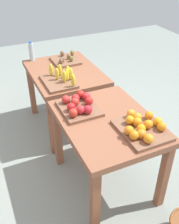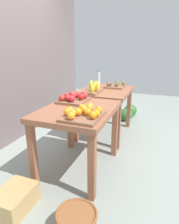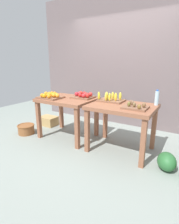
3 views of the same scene
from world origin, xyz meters
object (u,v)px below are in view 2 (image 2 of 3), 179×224
Objects in this scene: apple_bin at (74,98)px; banana_crate at (91,89)px; watermelon_pile at (128,112)px; water_bottle at (98,78)px; cardboard_produce_box at (15,199)px; display_table_left at (78,118)px; display_table_right at (105,97)px; orange_bin at (83,113)px; kiwi_bin at (115,86)px; wicker_basket at (77,222)px.

apple_bin is 0.91× the size of banana_crate.
apple_bin reaches higher than watermelon_pile.
water_bottle reaches higher than cardboard_produce_box.
apple_bin reaches higher than display_table_left.
orange_bin is at bearing -172.82° from display_table_right.
display_table_right is 1.41m from orange_bin.
kiwi_bin is 1.03× the size of wicker_basket.
banana_crate reaches higher than wicker_basket.
water_bottle reaches higher than apple_bin.
wicker_basket is (-0.85, -0.35, -0.57)m from display_table_left.
orange_bin reaches higher than kiwi_bin.
banana_crate is (-0.27, 0.15, 0.16)m from display_table_right.
display_table_left is 0.36m from orange_bin.
water_bottle is at bearing 131.75° from watermelon_pile.
kiwi_bin is at bearing -120.97° from water_bottle.
apple_bin is 1.98m from watermelon_pile.
banana_crate is at bearing 152.02° from display_table_right.
orange_bin is 0.96m from wicker_basket.
kiwi_bin reaches higher than watermelon_pile.
banana_crate is at bearing 9.79° from display_table_left.
display_table_right is 0.30m from kiwi_bin.
kiwi_bin is (1.63, 0.07, -0.02)m from orange_bin.
display_table_left is at bearing -170.25° from water_bottle.
apple_bin is at bearing 25.12° from wicker_basket.
kiwi_bin is 0.99m from watermelon_pile.
water_bottle is (0.23, 0.38, 0.09)m from kiwi_bin.
water_bottle is at bearing 4.40° from apple_bin.
display_table_left is 1.50× the size of watermelon_pile.
cardboard_produce_box is (0.02, 0.65, -0.00)m from wicker_basket.
watermelon_pile is (0.94, -0.25, -0.55)m from display_table_right.
banana_crate is 1.28× the size of wicker_basket.
wicker_basket is (-0.58, -0.18, -0.74)m from orange_bin.
kiwi_bin reaches higher than cardboard_produce_box.
apple_bin is 0.59× the size of watermelon_pile.
display_table_left is 2.30× the size of orange_bin.
watermelon_pile is 1.73× the size of cardboard_produce_box.
cardboard_produce_box is (-1.95, 0.30, -0.57)m from display_table_right.
banana_crate is at bearing 154.15° from kiwi_bin.
display_table_right is at bearing 164.96° from watermelon_pile.
banana_crate reaches higher than kiwi_bin.
water_bottle reaches higher than orange_bin.
kiwi_bin is (1.36, -0.10, 0.15)m from display_table_left.
display_table_left reaches higher than cardboard_produce_box.
apple_bin is at bearing 166.79° from watermelon_pile.
cardboard_produce_box is at bearing 179.36° from water_bottle.
water_bottle is (0.47, 0.27, 0.24)m from display_table_right.
display_table_right is at bearing -11.19° from apple_bin.
display_table_left is 2.89× the size of kiwi_bin.
banana_crate is 1.78× the size of water_bottle.
banana_crate is at bearing -5.24° from cardboard_produce_box.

